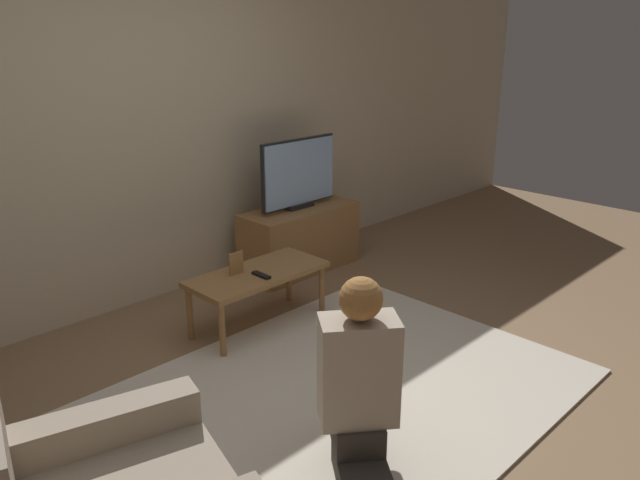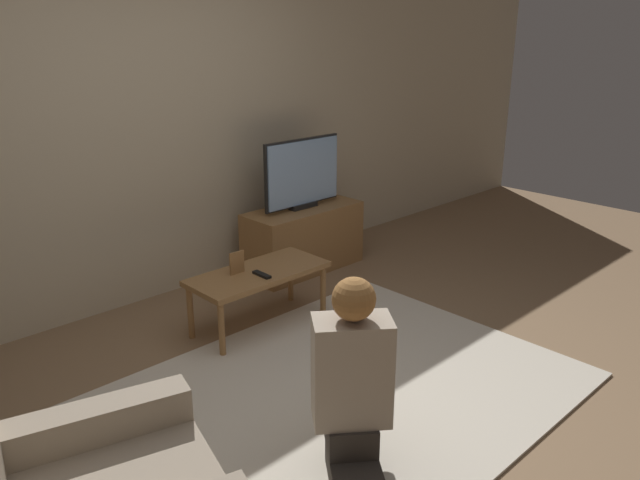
{
  "view_description": "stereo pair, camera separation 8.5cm",
  "coord_description": "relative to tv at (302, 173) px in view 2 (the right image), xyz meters",
  "views": [
    {
      "loc": [
        -2.1,
        -2.01,
        1.93
      ],
      "look_at": [
        0.48,
        0.54,
        0.68
      ],
      "focal_mm": 35.0,
      "sensor_mm": 36.0,
      "label": 1
    },
    {
      "loc": [
        -2.04,
        -2.07,
        1.93
      ],
      "look_at": [
        0.48,
        0.54,
        0.68
      ],
      "focal_mm": 35.0,
      "sensor_mm": 36.0,
      "label": 2
    }
  ],
  "objects": [
    {
      "name": "ground_plane",
      "position": [
        -1.25,
        -1.54,
        -0.82
      ],
      "size": [
        10.0,
        10.0,
        0.0
      ],
      "primitive_type": "plane",
      "color": "#896B4C"
    },
    {
      "name": "remote",
      "position": [
        -0.96,
        -0.66,
        -0.41
      ],
      "size": [
        0.04,
        0.15,
        0.02
      ],
      "color": "black",
      "rests_on": "coffee_table"
    },
    {
      "name": "tv_stand",
      "position": [
        0.0,
        -0.0,
        -0.55
      ],
      "size": [
        1.01,
        0.42,
        0.53
      ],
      "color": "olive",
      "rests_on": "ground_plane"
    },
    {
      "name": "tv",
      "position": [
        0.0,
        0.0,
        0.0
      ],
      "size": [
        0.76,
        0.08,
        0.56
      ],
      "color": "black",
      "rests_on": "tv_stand"
    },
    {
      "name": "rug",
      "position": [
        -1.25,
        -1.54,
        -0.81
      ],
      "size": [
        2.78,
        1.93,
        0.02
      ],
      "color": "beige",
      "rests_on": "ground_plane"
    },
    {
      "name": "coffee_table",
      "position": [
        -0.93,
        -0.57,
        -0.46
      ],
      "size": [
        0.94,
        0.42,
        0.4
      ],
      "color": "olive",
      "rests_on": "ground_plane"
    },
    {
      "name": "picture_frame",
      "position": [
        -1.05,
        -0.51,
        -0.34
      ],
      "size": [
        0.11,
        0.01,
        0.15
      ],
      "color": "olive",
      "rests_on": "coffee_table"
    },
    {
      "name": "wall_back",
      "position": [
        -1.25,
        0.39,
        0.48
      ],
      "size": [
        10.0,
        0.06,
        2.6
      ],
      "color": "beige",
      "rests_on": "ground_plane"
    },
    {
      "name": "person_kneeling",
      "position": [
        -1.55,
        -2.01,
        -0.34
      ],
      "size": [
        0.67,
        0.77,
        0.94
      ],
      "rotation": [
        0.0,
        0.0,
        2.48
      ],
      "color": "#332D28",
      "rests_on": "rug"
    }
  ]
}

